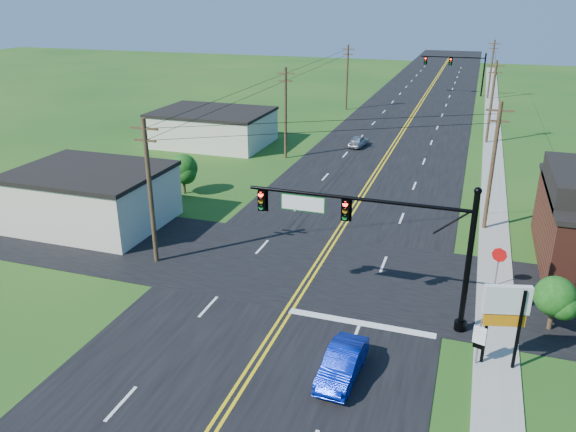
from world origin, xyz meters
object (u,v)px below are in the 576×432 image
(signal_mast_far, at_px, (456,67))
(stop_sign, at_px, (499,259))
(signal_mast_main, at_px, (376,231))
(blue_car, at_px, (342,364))
(route_sign, at_px, (479,339))

(signal_mast_far, relative_size, stop_sign, 4.53)
(signal_mast_main, xyz_separation_m, stop_sign, (6.14, 5.26, -3.01))
(signal_mast_far, height_order, blue_car, signal_mast_far)
(signal_mast_main, distance_m, route_sign, 6.82)
(signal_mast_main, relative_size, stop_sign, 4.67)
(route_sign, bearing_deg, blue_car, -135.72)
(blue_car, distance_m, route_sign, 6.19)
(signal_mast_main, height_order, stop_sign, signal_mast_main)
(signal_mast_far, distance_m, blue_car, 77.53)
(signal_mast_far, relative_size, route_sign, 4.78)
(route_sign, height_order, stop_sign, stop_sign)
(blue_car, height_order, route_sign, route_sign)
(signal_mast_main, height_order, blue_car, signal_mast_main)
(signal_mast_main, relative_size, route_sign, 4.92)
(signal_mast_far, relative_size, blue_car, 2.74)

